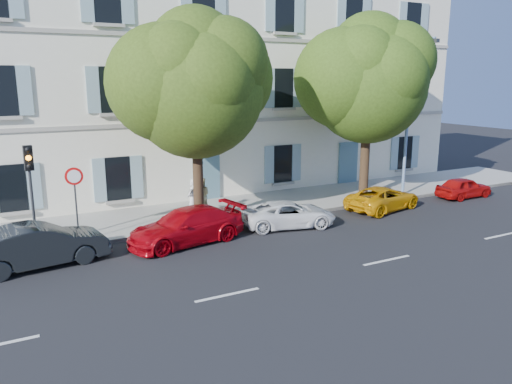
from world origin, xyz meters
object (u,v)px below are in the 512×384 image
car_dark_sedan (39,245)px  pedestrian_a (193,199)px  street_lamp (410,109)px  road_sign (75,189)px  tree_right (368,85)px  car_yellow_supercar (383,198)px  traffic_light (30,175)px  car_red_hatchback (464,187)px  tree_left (196,91)px  car_white_coupe (289,214)px  pedestrian_b (201,196)px  car_red_coupe (186,226)px

car_dark_sedan → pedestrian_a: bearing=-75.3°
street_lamp → car_dark_sedan: bearing=-174.7°
road_sign → tree_right: bearing=2.8°
car_yellow_supercar → traffic_light: traffic_light is taller
car_red_hatchback → traffic_light: (-20.45, 1.31, 2.28)m
tree_left → car_white_coupe: bearing=-31.0°
tree_right → pedestrian_a: bearing=177.9°
car_red_hatchback → car_white_coupe: bearing=90.6°
tree_right → pedestrian_b: tree_right is taller
tree_right → traffic_light: (-15.45, -0.72, -2.93)m
car_red_coupe → car_dark_sedan: bearing=-99.9°
car_red_coupe → tree_right: size_ratio=0.52×
tree_right → street_lamp: bearing=-16.2°
car_yellow_supercar → pedestrian_a: 8.99m
tree_left → pedestrian_b: 4.83m
traffic_light → street_lamp: (17.68, 0.07, 1.77)m
car_red_hatchback → road_sign: bearing=85.3°
tree_left → street_lamp: bearing=-1.7°
car_dark_sedan → tree_right: bearing=-89.3°
tree_left → street_lamp: size_ratio=1.08×
tree_right → car_red_coupe: bearing=-167.6°
traffic_light → pedestrian_a: bearing=9.4°
car_red_coupe → pedestrian_b: bearing=139.5°
road_sign → pedestrian_b: bearing=16.3°
car_yellow_supercar → car_white_coupe: bearing=80.9°
car_red_coupe → tree_left: bearing=137.1°
tree_right → car_red_hatchback: bearing=-22.1°
car_red_coupe → tree_right: tree_right is taller
car_red_coupe → car_white_coupe: bearing=80.4°
tree_left → street_lamp: (11.31, -0.35, -1.00)m
traffic_light → street_lamp: street_lamp is taller
car_red_coupe → traffic_light: size_ratio=1.23×
car_red_coupe → road_sign: size_ratio=1.63×
car_red_hatchback → road_sign: size_ratio=1.14×
tree_left → pedestrian_a: bearing=92.1°
car_red_hatchback → tree_left: 15.05m
car_red_hatchback → street_lamp: bearing=62.8°
road_sign → car_red_hatchback: bearing=-4.1°
car_dark_sedan → tree_left: size_ratio=0.52×
car_yellow_supercar → road_sign: bearing=72.3°
car_red_hatchback → road_sign: (-19.00, 1.35, 1.63)m
road_sign → car_red_coupe: bearing=-23.8°
road_sign → tree_left: bearing=4.4°
car_red_coupe → car_white_coupe: (4.54, 0.02, -0.12)m
traffic_light → road_sign: bearing=1.7°
car_white_coupe → pedestrian_b: (-2.64, 3.20, 0.42)m
tree_right → traffic_light: 15.75m
traffic_light → car_red_hatchback: bearing=-3.7°
car_white_coupe → road_sign: bearing=92.1°
car_red_coupe → car_white_coupe: size_ratio=1.16×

